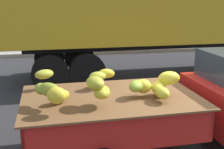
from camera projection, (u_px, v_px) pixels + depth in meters
The scene contains 4 objects.
ground at pixel (180, 142), 5.67m from camera, with size 220.00×220.00×0.00m, color #28282B.
curb_strip at pixel (102, 51), 14.67m from camera, with size 80.00×0.80×0.16m, color gray.
pickup_truck at pixel (219, 99), 5.38m from camera, with size 5.18×2.02×1.70m.
semi_trailer at pixel (184, 1), 10.13m from camera, with size 12.06×2.86×3.95m.
Camera 1 is at (-2.26, -4.82, 2.67)m, focal length 47.48 mm.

